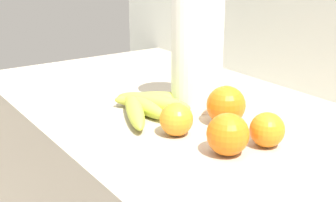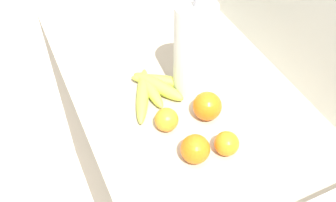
{
  "view_description": "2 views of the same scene",
  "coord_description": "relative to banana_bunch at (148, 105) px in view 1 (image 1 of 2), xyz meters",
  "views": [
    {
      "loc": [
        0.54,
        -0.59,
        1.2
      ],
      "look_at": [
        -0.22,
        -0.07,
        0.89
      ],
      "focal_mm": 50.19,
      "sensor_mm": 36.0,
      "label": 1
    },
    {
      "loc": [
        0.49,
        -0.39,
        1.68
      ],
      "look_at": [
        -0.15,
        -0.1,
        0.95
      ],
      "focal_mm": 42.37,
      "sensor_mm": 36.0,
      "label": 2
    }
  ],
  "objects": [
    {
      "name": "orange_center",
      "position": [
        0.26,
        0.0,
        0.02
      ],
      "size": [
        0.08,
        0.08,
        0.08
      ],
      "primitive_type": "sphere",
      "color": "orange",
      "rests_on": "counter"
    },
    {
      "name": "orange_back_left",
      "position": [
        0.28,
        0.08,
        0.01
      ],
      "size": [
        0.06,
        0.06,
        0.06
      ],
      "primitive_type": "sphere",
      "color": "orange",
      "rests_on": "counter"
    },
    {
      "name": "orange_back_right",
      "position": [
        0.15,
        0.1,
        0.02
      ],
      "size": [
        0.08,
        0.08,
        0.08
      ],
      "primitive_type": "sphere",
      "color": "orange",
      "rests_on": "counter"
    },
    {
      "name": "orange_front",
      "position": [
        0.14,
        -0.02,
        0.01
      ],
      "size": [
        0.06,
        0.06,
        0.06
      ],
      "primitive_type": "sphere",
      "color": "orange",
      "rests_on": "counter"
    },
    {
      "name": "banana_bunch",
      "position": [
        0.0,
        0.0,
        0.0
      ],
      "size": [
        0.21,
        0.23,
        0.04
      ],
      "color": "#BBCE3F",
      "rests_on": "counter"
    },
    {
      "name": "paper_towel_roll",
      "position": [
        0.03,
        0.11,
        0.12
      ],
      "size": [
        0.11,
        0.11,
        0.31
      ],
      "color": "white",
      "rests_on": "counter"
    }
  ]
}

